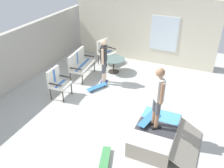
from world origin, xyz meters
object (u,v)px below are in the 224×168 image
patio_chair_near_house (105,50)px  patio_chair_by_wall (57,80)px  skateboard_by_bench (97,87)px  person_skater (158,94)px  skateboard_spare (105,159)px  skate_ramp (156,135)px  person_watching (104,58)px  patio_bench (80,62)px  patio_table (114,63)px  skateboard_on_ramp (148,119)px

patio_chair_near_house → patio_chair_by_wall: (-3.06, 0.30, 0.00)m
skateboard_by_bench → patio_chair_by_wall: bearing=134.1°
patio_chair_near_house → patio_chair_by_wall: bearing=174.3°
patio_chair_by_wall → person_skater: 3.64m
skateboard_spare → person_skater: bearing=-35.3°
skate_ramp → person_watching: person_watching is taller
patio_chair_near_house → skateboard_by_bench: size_ratio=1.27×
person_skater → skateboard_by_bench: bearing=55.0°
patio_bench → person_skater: person_skater is taller
patio_table → person_watching: bearing=-178.7°
patio_chair_near_house → patio_table: bearing=-133.2°
skate_ramp → person_skater: (0.05, 0.09, 1.17)m
person_watching → skateboard_on_ramp: 3.15m
person_watching → skateboard_on_ramp: person_watching is taller
patio_bench → person_watching: bearing=-94.0°
skateboard_on_ramp → person_watching: bearing=46.4°
skate_ramp → patio_chair_by_wall: patio_chair_by_wall is taller
patio_table → skateboard_spare: patio_table is taller
patio_chair_near_house → skateboard_on_ramp: 4.78m
patio_bench → skateboard_spare: size_ratio=1.57×
person_watching → skateboard_on_ramp: bearing=-133.6°
skateboard_by_bench → skateboard_spare: (-2.94, -1.65, 0.00)m
person_watching → skateboard_spare: size_ratio=2.05×
patio_chair_by_wall → patio_bench: bearing=1.3°
patio_chair_by_wall → person_watching: bearing=-34.5°
skateboard_by_bench → skateboard_on_ramp: skateboard_on_ramp is taller
patio_bench → patio_table: size_ratio=1.44×
skate_ramp → skateboard_by_bench: skate_ramp is taller
skate_ramp → skateboard_on_ramp: size_ratio=2.01×
skateboard_spare → patio_chair_by_wall: bearing=52.9°
person_skater → skateboard_by_bench: person_skater is taller
patio_chair_by_wall → patio_table: patio_chair_by_wall is taller
patio_chair_by_wall → patio_table: bearing=-22.2°
skate_ramp → patio_bench: bearing=56.5°
skate_ramp → patio_bench: size_ratio=1.28×
patio_chair_near_house → person_watching: size_ratio=0.60×
patio_chair_by_wall → skateboard_on_ramp: 3.34m
skateboard_spare → patio_bench: bearing=37.0°
patio_chair_near_house → skate_ramp: bearing=-140.2°
skate_ramp → patio_chair_by_wall: 3.67m
skateboard_spare → skateboard_on_ramp: bearing=-26.4°
person_watching → patio_chair_by_wall: bearing=145.5°
skate_ramp → skateboard_on_ramp: (0.15, 0.29, 0.31)m
skate_ramp → patio_chair_near_house: patio_chair_near_house is taller
patio_bench → patio_chair_by_wall: (-1.54, -0.03, -0.00)m
person_skater → patio_chair_by_wall: bearing=77.1°
patio_chair_by_wall → person_watching: person_watching is taller
patio_chair_near_house → patio_table: patio_chair_near_house is taller
person_skater → skateboard_spare: size_ratio=1.98×
skate_ramp → skateboard_by_bench: 3.14m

